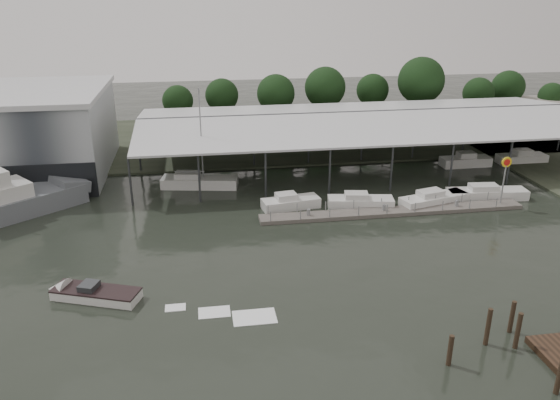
{
  "coord_description": "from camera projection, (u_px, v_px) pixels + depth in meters",
  "views": [
    {
      "loc": [
        -4.8,
        -39.92,
        22.02
      ],
      "look_at": [
        2.97,
        9.3,
        2.5
      ],
      "focal_mm": 35.0,
      "sensor_mm": 36.0,
      "label": 1
    }
  ],
  "objects": [
    {
      "name": "land_strip_far",
      "position": [
        228.0,
        139.0,
        84.04
      ],
      "size": [
        140.0,
        30.0,
        0.3
      ],
      "color": "#3D4332",
      "rests_on": "ground"
    },
    {
      "name": "moored_cruiser_2",
      "position": [
        434.0,
        199.0,
        58.93
      ],
      "size": [
        8.12,
        4.12,
        1.7
      ],
      "rotation": [
        0.0,
        0.0,
        0.26
      ],
      "color": "silver",
      "rests_on": "ground"
    },
    {
      "name": "ground",
      "position": [
        262.0,
        270.0,
        45.44
      ],
      "size": [
        200.0,
        200.0,
        0.0
      ],
      "primitive_type": "plane",
      "color": "black",
      "rests_on": "ground"
    },
    {
      "name": "moored_cruiser_1",
      "position": [
        360.0,
        202.0,
        58.26
      ],
      "size": [
        7.21,
        3.36,
        1.7
      ],
      "rotation": [
        0.0,
        0.0,
        -0.17
      ],
      "color": "silver",
      "rests_on": "ground"
    },
    {
      "name": "grey_trawler",
      "position": [
        0.0,
        204.0,
        55.03
      ],
      "size": [
        16.62,
        14.53,
        8.84
      ],
      "rotation": [
        0.0,
        0.0,
        0.67
      ],
      "color": "#55595E",
      "rests_on": "ground"
    },
    {
      "name": "covered_boat_shed",
      "position": [
        363.0,
        117.0,
        71.43
      ],
      "size": [
        58.24,
        24.0,
        6.96
      ],
      "color": "#B8BABC",
      "rests_on": "ground"
    },
    {
      "name": "storage_warehouse",
      "position": [
        5.0,
        133.0,
        66.99
      ],
      "size": [
        24.5,
        20.5,
        10.5
      ],
      "color": "#9DA3A7",
      "rests_on": "ground"
    },
    {
      "name": "shell_fuel_sign",
      "position": [
        505.0,
        172.0,
        57.13
      ],
      "size": [
        1.1,
        0.18,
        5.55
      ],
      "color": "gray",
      "rests_on": "ground"
    },
    {
      "name": "floating_dock",
      "position": [
        393.0,
        212.0,
        56.75
      ],
      "size": [
        28.0,
        2.0,
        1.4
      ],
      "color": "#635D57",
      "rests_on": "ground"
    },
    {
      "name": "speedboat_underway",
      "position": [
        89.0,
        293.0,
        41.27
      ],
      "size": [
        17.6,
        7.97,
        2.0
      ],
      "rotation": [
        0.0,
        0.0,
        2.78
      ],
      "color": "silver",
      "rests_on": "ground"
    },
    {
      "name": "horizon_tree_line",
      "position": [
        372.0,
        89.0,
        90.47
      ],
      "size": [
        68.46,
        10.9,
        11.46
      ],
      "color": "black",
      "rests_on": "ground"
    },
    {
      "name": "mooring_pilings",
      "position": [
        515.0,
        353.0,
        33.6
      ],
      "size": [
        5.99,
        8.69,
        3.49
      ],
      "color": "#382B1C",
      "rests_on": "ground"
    },
    {
      "name": "white_sailboat",
      "position": [
        199.0,
        182.0,
        64.12
      ],
      "size": [
        9.17,
        4.13,
        11.85
      ],
      "rotation": [
        0.0,
        0.0,
        -0.18
      ],
      "color": "silver",
      "rests_on": "ground"
    },
    {
      "name": "moored_cruiser_0",
      "position": [
        290.0,
        202.0,
        58.05
      ],
      "size": [
        6.4,
        3.16,
        1.7
      ],
      "rotation": [
        0.0,
        0.0,
        0.16
      ],
      "color": "silver",
      "rests_on": "ground"
    },
    {
      "name": "moored_cruiser_3",
      "position": [
        486.0,
        193.0,
        60.64
      ],
      "size": [
        8.93,
        3.09,
        1.7
      ],
      "rotation": [
        0.0,
        0.0,
        -0.1
      ],
      "color": "silver",
      "rests_on": "ground"
    }
  ]
}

